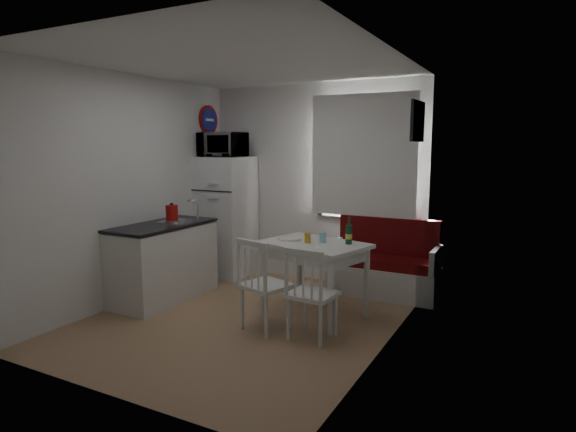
# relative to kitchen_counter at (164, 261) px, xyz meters

# --- Properties ---
(floor) EXTENTS (3.00, 3.50, 0.02)m
(floor) POSITION_rel_kitchen_counter_xyz_m (1.20, -0.16, -0.46)
(floor) COLOR #A97D5A
(floor) RESTS_ON ground
(ceiling) EXTENTS (3.00, 3.50, 0.02)m
(ceiling) POSITION_rel_kitchen_counter_xyz_m (1.20, -0.16, 2.14)
(ceiling) COLOR white
(ceiling) RESTS_ON wall_back
(wall_back) EXTENTS (3.00, 0.02, 2.60)m
(wall_back) POSITION_rel_kitchen_counter_xyz_m (1.20, 1.59, 0.84)
(wall_back) COLOR white
(wall_back) RESTS_ON floor
(wall_front) EXTENTS (3.00, 0.02, 2.60)m
(wall_front) POSITION_rel_kitchen_counter_xyz_m (1.20, -1.91, 0.84)
(wall_front) COLOR white
(wall_front) RESTS_ON floor
(wall_left) EXTENTS (0.02, 3.50, 2.60)m
(wall_left) POSITION_rel_kitchen_counter_xyz_m (-0.30, -0.16, 0.84)
(wall_left) COLOR white
(wall_left) RESTS_ON floor
(wall_right) EXTENTS (0.02, 3.50, 2.60)m
(wall_right) POSITION_rel_kitchen_counter_xyz_m (2.70, -0.16, 0.84)
(wall_right) COLOR white
(wall_right) RESTS_ON floor
(window) EXTENTS (1.22, 0.06, 1.47)m
(window) POSITION_rel_kitchen_counter_xyz_m (1.90, 1.56, 1.17)
(window) COLOR silver
(window) RESTS_ON wall_back
(curtain) EXTENTS (1.35, 0.02, 1.50)m
(curtain) POSITION_rel_kitchen_counter_xyz_m (1.90, 1.49, 1.22)
(curtain) COLOR white
(curtain) RESTS_ON wall_back
(kitchen_counter) EXTENTS (0.62, 1.32, 1.16)m
(kitchen_counter) POSITION_rel_kitchen_counter_xyz_m (0.00, 0.00, 0.00)
(kitchen_counter) COLOR silver
(kitchen_counter) RESTS_ON floor
(wall_sign) EXTENTS (0.03, 0.40, 0.40)m
(wall_sign) POSITION_rel_kitchen_counter_xyz_m (-0.27, 1.29, 1.69)
(wall_sign) COLOR navy
(wall_sign) RESTS_ON wall_left
(picture_frame) EXTENTS (0.04, 0.52, 0.42)m
(picture_frame) POSITION_rel_kitchen_counter_xyz_m (2.67, 0.94, 1.59)
(picture_frame) COLOR black
(picture_frame) RESTS_ON wall_right
(bench) EXTENTS (1.30, 0.50, 0.93)m
(bench) POSITION_rel_kitchen_counter_xyz_m (2.25, 1.35, -0.15)
(bench) COLOR silver
(bench) RESTS_ON floor
(dining_table) EXTENTS (1.21, 0.98, 0.79)m
(dining_table) POSITION_rel_kitchen_counter_xyz_m (1.79, 0.31, 0.25)
(dining_table) COLOR silver
(dining_table) RESTS_ON floor
(chair_left) EXTENTS (0.53, 0.52, 0.49)m
(chair_left) POSITION_rel_kitchen_counter_xyz_m (1.54, -0.35, 0.11)
(chair_left) COLOR silver
(chair_left) RESTS_ON floor
(chair_right) EXTENTS (0.44, 0.42, 0.47)m
(chair_right) POSITION_rel_kitchen_counter_xyz_m (2.04, -0.35, 0.09)
(chair_right) COLOR silver
(chair_right) RESTS_ON floor
(fridge) EXTENTS (0.66, 0.66, 1.65)m
(fridge) POSITION_rel_kitchen_counter_xyz_m (0.02, 1.24, 0.37)
(fridge) COLOR white
(fridge) RESTS_ON floor
(microwave) EXTENTS (0.59, 0.40, 0.33)m
(microwave) POSITION_rel_kitchen_counter_xyz_m (0.02, 1.19, 1.36)
(microwave) COLOR white
(microwave) RESTS_ON fridge
(kettle) EXTENTS (0.17, 0.17, 0.23)m
(kettle) POSITION_rel_kitchen_counter_xyz_m (0.05, 0.11, 0.56)
(kettle) COLOR #AB100D
(kettle) RESTS_ON kitchen_counter
(wine_bottle) EXTENTS (0.07, 0.07, 0.28)m
(wine_bottle) POSITION_rel_kitchen_counter_xyz_m (2.14, 0.41, 0.48)
(wine_bottle) COLOR #164626
(wine_bottle) RESTS_ON dining_table
(drinking_glass_orange) EXTENTS (0.06, 0.06, 0.11)m
(drinking_glass_orange) POSITION_rel_kitchen_counter_xyz_m (1.74, 0.26, 0.39)
(drinking_glass_orange) COLOR gold
(drinking_glass_orange) RESTS_ON dining_table
(drinking_glass_blue) EXTENTS (0.07, 0.07, 0.11)m
(drinking_glass_blue) POSITION_rel_kitchen_counter_xyz_m (1.87, 0.36, 0.39)
(drinking_glass_blue) COLOR #90D8F4
(drinking_glass_blue) RESTS_ON dining_table
(plate) EXTENTS (0.27, 0.27, 0.02)m
(plate) POSITION_rel_kitchen_counter_xyz_m (1.49, 0.33, 0.35)
(plate) COLOR white
(plate) RESTS_ON dining_table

